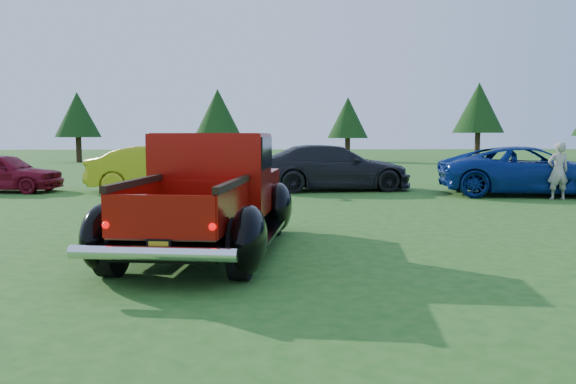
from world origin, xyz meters
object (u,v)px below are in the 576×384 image
object	(u,v)px
tree_west	(78,115)
show_car_red	(2,172)
tree_east	(479,108)
show_car_yellow	(159,169)
pickup_truck	(212,193)
show_car_grey	(333,168)
tree_mid_left	(218,112)
show_car_blue	(529,171)
tree_mid_right	(348,118)
spectator	(558,171)

from	to	relation	value
tree_west	show_car_red	xyz separation A→B (m)	(3.50, -19.22, -2.47)
tree_east	show_car_yellow	size ratio (longest dim) A/B	1.21
pickup_truck	show_car_grey	world-z (taller)	pickup_truck
tree_mid_left	show_car_blue	distance (m)	25.68
show_car_red	show_car_grey	world-z (taller)	show_car_grey
tree_mid_right	show_car_yellow	size ratio (longest dim) A/B	0.99
tree_mid_left	tree_mid_right	size ratio (longest dim) A/B	1.14
show_car_red	show_car_yellow	world-z (taller)	show_car_yellow
show_car_blue	spectator	bearing A→B (deg)	-161.67
show_car_yellow	spectator	size ratio (longest dim) A/B	2.72
tree_east	pickup_truck	xyz separation A→B (m)	(-16.04, -29.03, -2.77)
spectator	tree_mid_left	bearing A→B (deg)	-62.58
tree_mid_left	show_car_blue	world-z (taller)	tree_mid_left
tree_mid_right	pickup_truck	xyz separation A→B (m)	(-7.04, -29.53, -2.08)
show_car_grey	show_car_blue	size ratio (longest dim) A/B	0.97
tree_west	show_car_blue	xyz separation A→B (m)	(20.01, -21.04, -2.37)
tree_east	show_car_red	xyz separation A→B (m)	(-23.50, -19.72, -3.02)
show_car_yellow	spectator	distance (m)	12.11
show_car_grey	spectator	size ratio (longest dim) A/B	3.16
tree_west	show_car_yellow	size ratio (longest dim) A/B	1.03
pickup_truck	show_car_red	bearing A→B (deg)	137.92
show_car_grey	show_car_blue	bearing A→B (deg)	-112.47
tree_mid_left	show_car_yellow	size ratio (longest dim) A/B	1.12
pickup_truck	spectator	bearing A→B (deg)	43.11
tree_mid_right	show_car_red	size ratio (longest dim) A/B	1.18
tree_mid_left	tree_mid_right	xyz separation A→B (m)	(9.00, -1.00, -0.41)
show_car_grey	pickup_truck	bearing A→B (deg)	155.57
tree_mid_left	show_car_red	xyz separation A→B (m)	(-5.50, -21.22, -2.75)
tree_mid_left	show_car_yellow	bearing A→B (deg)	-91.35
show_car_red	spectator	bearing A→B (deg)	-92.61
pickup_truck	tree_west	bearing A→B (deg)	120.25
tree_mid_right	spectator	distance (m)	23.51
spectator	show_car_blue	bearing A→B (deg)	-78.05
tree_mid_left	show_car_grey	world-z (taller)	tree_mid_left
tree_east	spectator	size ratio (longest dim) A/B	3.29
tree_east	tree_west	bearing A→B (deg)	-178.94
show_car_yellow	show_car_grey	distance (m)	5.71
show_car_grey	tree_west	bearing A→B (deg)	31.32
show_car_red	spectator	xyz separation A→B (m)	(16.72, -3.09, 0.19)
tree_mid_right	show_car_red	xyz separation A→B (m)	(-14.50, -20.22, -2.34)
show_car_yellow	spectator	world-z (taller)	spectator
tree_west	show_car_red	bearing A→B (deg)	-79.68
pickup_truck	spectator	world-z (taller)	pickup_truck
tree_west	spectator	bearing A→B (deg)	-47.81
show_car_yellow	tree_mid_right	bearing A→B (deg)	-29.87
tree_east	pickup_truck	size ratio (longest dim) A/B	1.02
spectator	tree_east	bearing A→B (deg)	-103.91
show_car_yellow	show_car_blue	bearing A→B (deg)	-103.49
tree_west	show_car_grey	size ratio (longest dim) A/B	0.89
tree_mid_left	show_car_red	size ratio (longest dim) A/B	1.34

